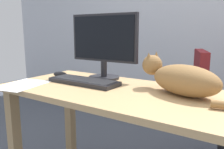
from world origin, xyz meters
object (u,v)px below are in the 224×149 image
Objects in this scene: computer_mouse at (60,74)px; cat at (181,78)px; keyboard at (84,81)px; monitor at (104,44)px; office_chair at (216,122)px.

cat is at bearing 0.82° from computer_mouse.
computer_mouse reaches higher than keyboard.
monitor reaches higher than keyboard.
cat is (-0.09, -0.64, 0.43)m from office_chair.
monitor is 0.57m from cat.
monitor reaches higher than office_chair.
monitor is (-0.62, -0.54, 0.57)m from office_chair.
monitor is 0.82× the size of cat.
computer_mouse is (-0.28, -0.11, -0.21)m from monitor.
monitor is at bearing 22.14° from computer_mouse.
office_chair is at bearing 41.01° from monitor.
keyboard is at bearing -14.00° from computer_mouse.
office_chair is at bearing 35.95° from computer_mouse.
monitor is 4.37× the size of computer_mouse.
cat is 0.82m from computer_mouse.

